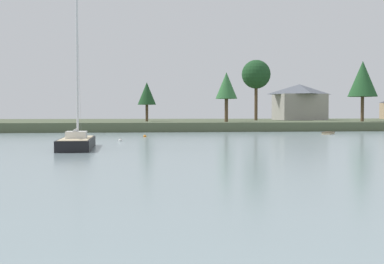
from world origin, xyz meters
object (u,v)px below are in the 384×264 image
Objects in this scene: mooring_buoy_orange at (145,136)px; mooring_buoy_white at (120,141)px; sailboat_black at (77,145)px; dinghy_sand at (328,133)px.

mooring_buoy_white is (-3.13, -10.11, 0.00)m from mooring_buoy_orange.
dinghy_sand is (33.69, 26.13, -0.18)m from sailboat_black.
mooring_buoy_white is (3.68, 11.24, -0.22)m from sailboat_black.
sailboat_black is 5.04× the size of dinghy_sand.
dinghy_sand reaches higher than mooring_buoy_orange.
dinghy_sand is 33.50m from mooring_buoy_white.
sailboat_black is at bearing -107.68° from mooring_buoy_orange.
dinghy_sand is 6.55× the size of mooring_buoy_orange.
sailboat_black is 42.64m from dinghy_sand.
mooring_buoy_white reaches higher than mooring_buoy_orange.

